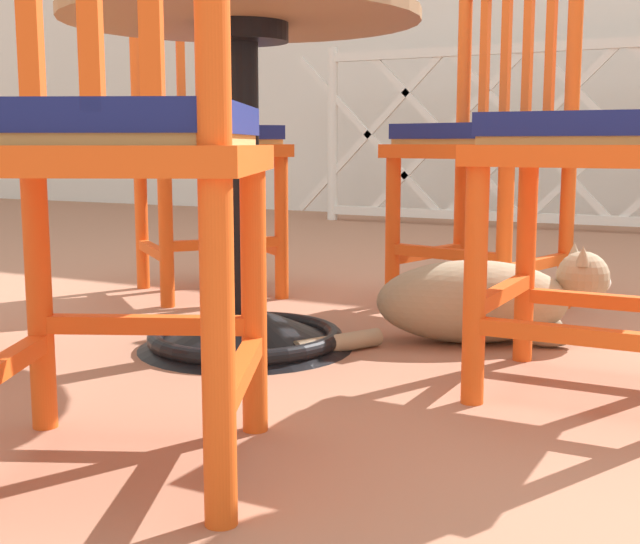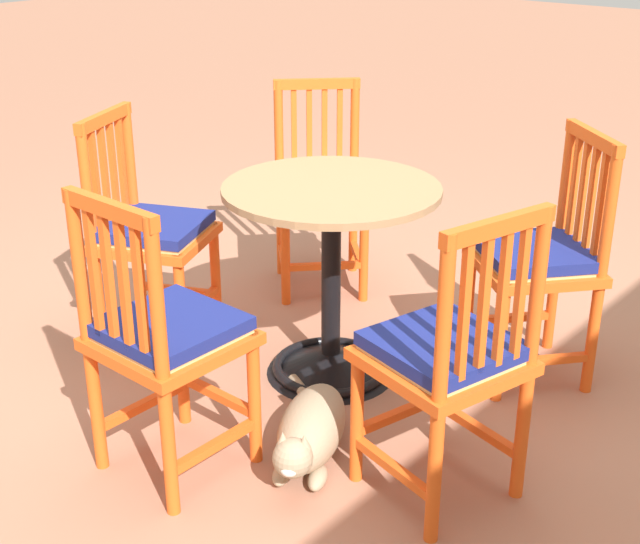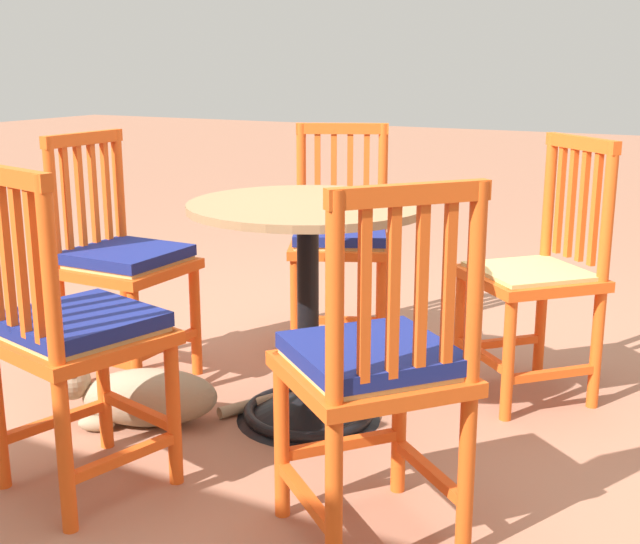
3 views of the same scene
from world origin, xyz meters
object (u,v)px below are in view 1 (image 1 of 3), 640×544
Objects in this scene: orange_chair_tucked_in at (206,145)px; cafe_table at (244,221)px; tabby_cat at (489,302)px; orange_chair_facing_out at (487,145)px; orange_chair_at_corner at (614,147)px; orange_chair_near_fence at (104,148)px.

cafe_table is at bearing -48.84° from orange_chair_tucked_in.
orange_chair_facing_out is at bearing 108.59° from tabby_cat.
cafe_table reaches higher than tabby_cat.
orange_chair_tucked_in and orange_chair_facing_out have the same top height.
orange_chair_facing_out is 1.56× the size of tabby_cat.
tabby_cat is at bearing 135.31° from orange_chair_at_corner.
cafe_table is at bearing -147.31° from tabby_cat.
orange_chair_tucked_in is 0.83m from orange_chair_facing_out.
orange_chair_at_corner is (0.77, 0.00, 0.16)m from cafe_table.
orange_chair_tucked_in and orange_chair_near_fence have the same top height.
tabby_cat is at bearing 32.69° from cafe_table.
tabby_cat is at bearing -71.41° from orange_chair_facing_out.
orange_chair_near_fence is at bearing -93.81° from orange_chair_facing_out.
orange_chair_facing_out is (0.09, 1.41, 0.00)m from orange_chair_near_fence.
cafe_table is at bearing 108.57° from orange_chair_near_fence.
orange_chair_tucked_in and orange_chair_at_corner have the same top height.
orange_chair_near_fence reaches higher than tabby_cat.
orange_chair_facing_out is (0.82, 0.14, 0.00)m from orange_chair_tucked_in.
orange_chair_tucked_in is 1.00× the size of orange_chair_near_fence.
orange_chair_near_fence is 1.00× the size of orange_chair_facing_out.
orange_chair_facing_out is at bearing 64.69° from cafe_table.
orange_chair_at_corner is (0.53, 0.71, 0.00)m from orange_chair_near_fence.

